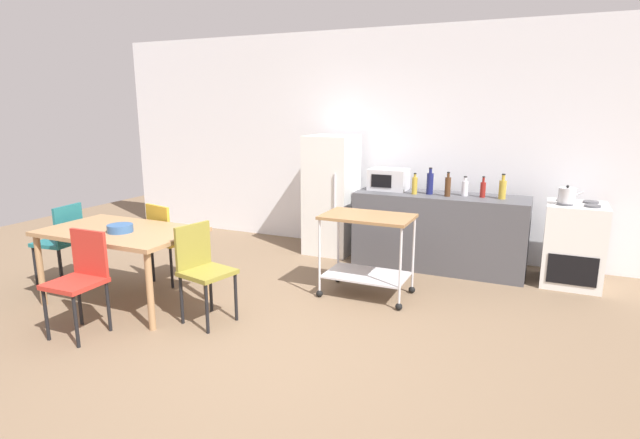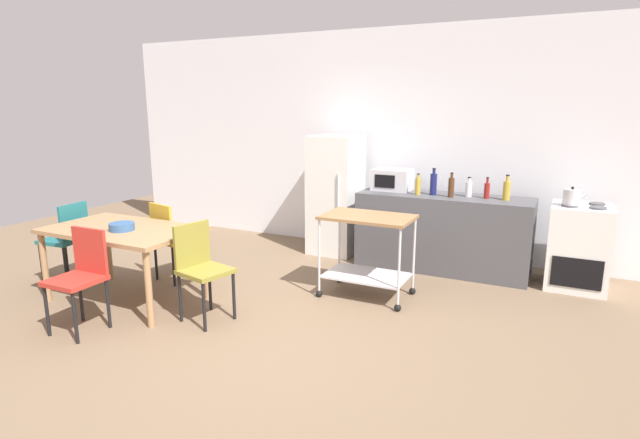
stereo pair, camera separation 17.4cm
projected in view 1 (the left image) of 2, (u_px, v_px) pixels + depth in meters
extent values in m
plane|color=brown|center=(264.00, 342.00, 4.20)|extent=(12.00, 12.00, 0.00)
cube|color=white|center=(384.00, 142.00, 6.72)|extent=(8.40, 0.12, 2.90)
cube|color=#4C4C51|center=(439.00, 232.00, 6.05)|extent=(2.00, 0.64, 0.90)
cube|color=#A37A51|center=(121.00, 231.00, 4.91)|extent=(1.50, 0.90, 0.04)
cylinder|color=#A37A51|center=(40.00, 270.00, 4.92)|extent=(0.06, 0.06, 0.71)
cylinder|color=#A37A51|center=(150.00, 291.00, 4.36)|extent=(0.06, 0.06, 0.71)
cylinder|color=#A37A51|center=(104.00, 250.00, 5.61)|extent=(0.06, 0.06, 0.71)
cylinder|color=#A37A51|center=(205.00, 266.00, 5.06)|extent=(0.06, 0.06, 0.71)
cube|color=gold|center=(174.00, 240.00, 5.58)|extent=(0.48, 0.48, 0.04)
cube|color=gold|center=(158.00, 224.00, 5.40)|extent=(0.38, 0.12, 0.40)
cylinder|color=black|center=(197.00, 261.00, 5.67)|extent=(0.03, 0.03, 0.45)
cylinder|color=black|center=(178.00, 255.00, 5.87)|extent=(0.03, 0.03, 0.45)
cylinder|color=black|center=(172.00, 268.00, 5.41)|extent=(0.03, 0.03, 0.45)
cylinder|color=black|center=(153.00, 262.00, 5.61)|extent=(0.03, 0.03, 0.45)
cube|color=#1E666B|center=(58.00, 242.00, 5.50)|extent=(0.44, 0.44, 0.04)
cube|color=#1E666B|center=(69.00, 224.00, 5.40)|extent=(0.07, 0.38, 0.40)
cylinder|color=black|center=(60.00, 258.00, 5.76)|extent=(0.03, 0.03, 0.45)
cylinder|color=black|center=(35.00, 267.00, 5.44)|extent=(0.03, 0.03, 0.45)
cylinder|color=black|center=(84.00, 261.00, 5.66)|extent=(0.03, 0.03, 0.45)
cylinder|color=black|center=(60.00, 270.00, 5.34)|extent=(0.03, 0.03, 0.45)
cube|color=olive|center=(208.00, 273.00, 4.50)|extent=(0.48, 0.48, 0.04)
cube|color=olive|center=(193.00, 246.00, 4.56)|extent=(0.11, 0.38, 0.40)
cylinder|color=black|center=(207.00, 309.00, 4.32)|extent=(0.03, 0.03, 0.45)
cylinder|color=black|center=(236.00, 297.00, 4.59)|extent=(0.03, 0.03, 0.45)
cylinder|color=black|center=(182.00, 300.00, 4.52)|extent=(0.03, 0.03, 0.45)
cylinder|color=black|center=(211.00, 289.00, 4.79)|extent=(0.03, 0.03, 0.45)
cube|color=#B72D23|center=(75.00, 283.00, 4.23)|extent=(0.41, 0.41, 0.04)
cube|color=#B72D23|center=(89.00, 253.00, 4.34)|extent=(0.38, 0.04, 0.40)
cylinder|color=black|center=(46.00, 315.00, 4.20)|extent=(0.03, 0.03, 0.45)
cylinder|color=black|center=(76.00, 322.00, 4.07)|extent=(0.03, 0.03, 0.45)
cylinder|color=black|center=(80.00, 301.00, 4.50)|extent=(0.03, 0.03, 0.45)
cylinder|color=black|center=(108.00, 307.00, 4.37)|extent=(0.03, 0.03, 0.45)
cube|color=white|center=(573.00, 245.00, 5.48)|extent=(0.60, 0.60, 0.90)
cube|color=black|center=(572.00, 270.00, 5.26)|extent=(0.48, 0.01, 0.32)
cylinder|color=#47474C|center=(565.00, 204.00, 5.33)|extent=(0.16, 0.16, 0.02)
cylinder|color=#47474C|center=(593.00, 206.00, 5.22)|extent=(0.16, 0.16, 0.02)
cylinder|color=#47474C|center=(564.00, 200.00, 5.54)|extent=(0.16, 0.16, 0.02)
cylinder|color=#47474C|center=(591.00, 202.00, 5.44)|extent=(0.16, 0.16, 0.02)
cube|color=white|center=(331.00, 195.00, 6.65)|extent=(0.60, 0.60, 1.55)
cylinder|color=silver|center=(335.00, 194.00, 6.28)|extent=(0.02, 0.02, 0.50)
cube|color=olive|center=(368.00, 217.00, 5.07)|extent=(0.90, 0.56, 0.03)
cube|color=silver|center=(366.00, 275.00, 5.20)|extent=(0.83, 0.52, 0.02)
cylinder|color=silver|center=(319.00, 255.00, 5.10)|extent=(0.02, 0.02, 0.76)
sphere|color=black|center=(319.00, 294.00, 5.19)|extent=(0.07, 0.07, 0.07)
cylinder|color=silver|center=(400.00, 266.00, 4.76)|extent=(0.02, 0.02, 0.76)
sphere|color=black|center=(399.00, 307.00, 4.85)|extent=(0.07, 0.07, 0.07)
cylinder|color=silver|center=(338.00, 243.00, 5.54)|extent=(0.02, 0.02, 0.76)
sphere|color=black|center=(338.00, 279.00, 5.64)|extent=(0.07, 0.07, 0.07)
cylinder|color=silver|center=(413.00, 252.00, 5.21)|extent=(0.02, 0.02, 0.76)
sphere|color=black|center=(412.00, 290.00, 5.30)|extent=(0.07, 0.07, 0.07)
cube|color=silver|center=(389.00, 179.00, 6.27)|extent=(0.46, 0.34, 0.26)
cube|color=black|center=(381.00, 181.00, 6.13)|extent=(0.25, 0.01, 0.16)
cylinder|color=gold|center=(415.00, 186.00, 5.96)|extent=(0.06, 0.06, 0.20)
cylinder|color=gold|center=(415.00, 176.00, 5.93)|extent=(0.03, 0.03, 0.04)
cylinder|color=black|center=(415.00, 174.00, 5.93)|extent=(0.03, 0.03, 0.01)
cylinder|color=navy|center=(430.00, 184.00, 5.95)|extent=(0.08, 0.08, 0.25)
cylinder|color=navy|center=(431.00, 171.00, 5.92)|extent=(0.04, 0.04, 0.05)
cylinder|color=black|center=(431.00, 168.00, 5.91)|extent=(0.04, 0.04, 0.01)
cylinder|color=#4C2D19|center=(448.00, 187.00, 5.81)|extent=(0.07, 0.07, 0.22)
cylinder|color=#4C2D19|center=(448.00, 175.00, 5.78)|extent=(0.03, 0.03, 0.05)
cylinder|color=black|center=(449.00, 172.00, 5.77)|extent=(0.03, 0.03, 0.01)
cylinder|color=silver|center=(465.00, 189.00, 5.85)|extent=(0.07, 0.07, 0.17)
cylinder|color=silver|center=(465.00, 179.00, 5.83)|extent=(0.03, 0.03, 0.05)
cylinder|color=black|center=(466.00, 177.00, 5.82)|extent=(0.04, 0.04, 0.01)
cylinder|color=maroon|center=(483.00, 190.00, 5.75)|extent=(0.06, 0.06, 0.17)
cylinder|color=maroon|center=(484.00, 180.00, 5.72)|extent=(0.03, 0.03, 0.06)
cylinder|color=black|center=(484.00, 177.00, 5.72)|extent=(0.03, 0.03, 0.01)
cylinder|color=gold|center=(502.00, 190.00, 5.65)|extent=(0.08, 0.08, 0.21)
cylinder|color=gold|center=(503.00, 178.00, 5.62)|extent=(0.04, 0.04, 0.06)
cylinder|color=black|center=(504.00, 174.00, 5.61)|extent=(0.04, 0.04, 0.01)
cylinder|color=#33598C|center=(120.00, 228.00, 4.80)|extent=(0.24, 0.24, 0.07)
cylinder|color=silver|center=(567.00, 195.00, 5.32)|extent=(0.17, 0.17, 0.16)
sphere|color=black|center=(568.00, 187.00, 5.30)|extent=(0.03, 0.03, 0.03)
cylinder|color=silver|center=(579.00, 194.00, 5.27)|extent=(0.08, 0.02, 0.07)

